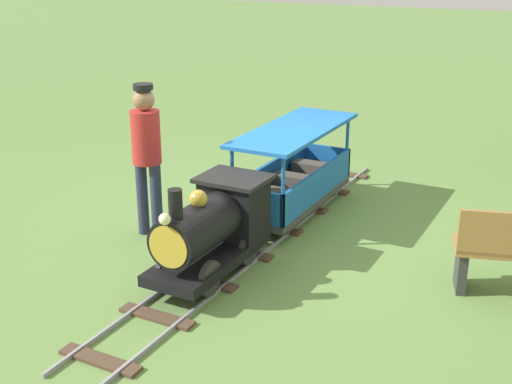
{
  "coord_description": "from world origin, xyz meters",
  "views": [
    {
      "loc": [
        -3.01,
        6.1,
        2.87
      ],
      "look_at": [
        0.0,
        0.39,
        0.55
      ],
      "focal_mm": 47.43,
      "sensor_mm": 36.0,
      "label": 1
    }
  ],
  "objects": [
    {
      "name": "ground_plane",
      "position": [
        0.0,
        0.0,
        0.0
      ],
      "size": [
        60.0,
        60.0,
        0.0
      ],
      "primitive_type": "plane",
      "color": "#608442"
    },
    {
      "name": "track",
      "position": [
        0.0,
        0.37,
        0.02
      ],
      "size": [
        0.68,
        5.7,
        0.04
      ],
      "color": "gray",
      "rests_on": "ground_plane"
    },
    {
      "name": "locomotive",
      "position": [
        0.0,
        1.24,
        0.48
      ],
      "size": [
        0.64,
        1.45,
        0.99
      ],
      "color": "black",
      "rests_on": "ground_plane"
    },
    {
      "name": "passenger_car",
      "position": [
        0.0,
        -0.53,
        0.42
      ],
      "size": [
        0.74,
        2.0,
        0.97
      ],
      "color": "#3F3F3F",
      "rests_on": "ground_plane"
    },
    {
      "name": "conductor_person",
      "position": [
        1.08,
        0.75,
        0.96
      ],
      "size": [
        0.3,
        0.3,
        1.62
      ],
      "color": "#282D47",
      "rests_on": "ground_plane"
    }
  ]
}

